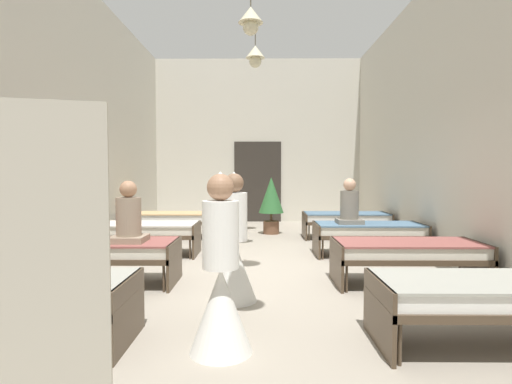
# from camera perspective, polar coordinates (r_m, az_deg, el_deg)

# --- Properties ---
(ground_plane) EXTENTS (6.70, 12.57, 0.10)m
(ground_plane) POSITION_cam_1_polar(r_m,az_deg,el_deg) (6.45, -0.01, -10.95)
(ground_plane) COLOR #9E9384
(room_shell) EXTENTS (6.50, 12.17, 4.86)m
(room_shell) POSITION_cam_1_polar(r_m,az_deg,el_deg) (7.65, 0.08, 9.97)
(room_shell) COLOR beige
(room_shell) RESTS_ON ground
(bed_left_row_0) EXTENTS (1.90, 0.84, 0.57)m
(bed_left_row_0) POSITION_cam_1_polar(r_m,az_deg,el_deg) (4.12, -30.16, -12.25)
(bed_left_row_0) COLOR #473828
(bed_left_row_0) RESTS_ON ground
(bed_right_row_0) EXTENTS (1.90, 0.84, 0.57)m
(bed_right_row_0) POSITION_cam_1_polar(r_m,az_deg,el_deg) (4.07, 29.78, -12.43)
(bed_right_row_0) COLOR #473828
(bed_right_row_0) RESTS_ON ground
(bed_left_row_1) EXTENTS (1.90, 0.84, 0.57)m
(bed_left_row_1) POSITION_cam_1_polar(r_m,az_deg,el_deg) (5.80, -20.46, -7.76)
(bed_left_row_1) COLOR #473828
(bed_left_row_1) RESTS_ON ground
(bed_right_row_1) EXTENTS (1.90, 0.84, 0.57)m
(bed_right_row_1) POSITION_cam_1_polar(r_m,az_deg,el_deg) (5.76, 20.41, -7.83)
(bed_right_row_1) COLOR #473828
(bed_right_row_1) RESTS_ON ground
(bed_left_row_2) EXTENTS (1.90, 0.84, 0.57)m
(bed_left_row_2) POSITION_cam_1_polar(r_m,az_deg,el_deg) (7.58, -15.30, -5.24)
(bed_left_row_2) COLOR #473828
(bed_left_row_2) RESTS_ON ground
(bed_right_row_2) EXTENTS (1.90, 0.84, 0.57)m
(bed_right_row_2) POSITION_cam_1_polar(r_m,az_deg,el_deg) (7.55, 15.48, -5.27)
(bed_right_row_2) COLOR #473828
(bed_right_row_2) RESTS_ON ground
(bed_left_row_3) EXTENTS (1.90, 0.84, 0.57)m
(bed_left_row_3) POSITION_cam_1_polar(r_m,az_deg,el_deg) (9.40, -12.14, -3.66)
(bed_left_row_3) COLOR #473828
(bed_left_row_3) RESTS_ON ground
(bed_right_row_3) EXTENTS (1.90, 0.84, 0.57)m
(bed_right_row_3) POSITION_cam_1_polar(r_m,az_deg,el_deg) (9.38, 12.47, -3.68)
(bed_right_row_3) COLOR #473828
(bed_right_row_3) RESTS_ON ground
(nurse_near_aisle) EXTENTS (0.52, 0.52, 1.49)m
(nurse_near_aisle) POSITION_cam_1_polar(r_m,az_deg,el_deg) (4.73, -3.06, -8.84)
(nurse_near_aisle) COLOR white
(nurse_near_aisle) RESTS_ON ground
(nurse_mid_aisle) EXTENTS (0.52, 0.52, 1.49)m
(nurse_mid_aisle) POSITION_cam_1_polar(r_m,az_deg,el_deg) (3.43, -4.95, -13.32)
(nurse_mid_aisle) COLOR white
(nurse_mid_aisle) RESTS_ON ground
(patient_seated_primary) EXTENTS (0.44, 0.44, 0.80)m
(patient_seated_primary) POSITION_cam_1_polar(r_m,az_deg,el_deg) (5.56, -17.39, -3.68)
(patient_seated_primary) COLOR gray
(patient_seated_primary) RESTS_ON bed_left_row_1
(patient_seated_secondary) EXTENTS (0.44, 0.44, 0.80)m
(patient_seated_secondary) POSITION_cam_1_polar(r_m,az_deg,el_deg) (7.39, 12.95, -2.05)
(patient_seated_secondary) COLOR slate
(patient_seated_secondary) RESTS_ON bed_right_row_2
(potted_plant) EXTENTS (0.60, 0.60, 1.37)m
(potted_plant) POSITION_cam_1_polar(r_m,az_deg,el_deg) (9.80, 2.14, -0.99)
(potted_plant) COLOR brown
(potted_plant) RESTS_ON ground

